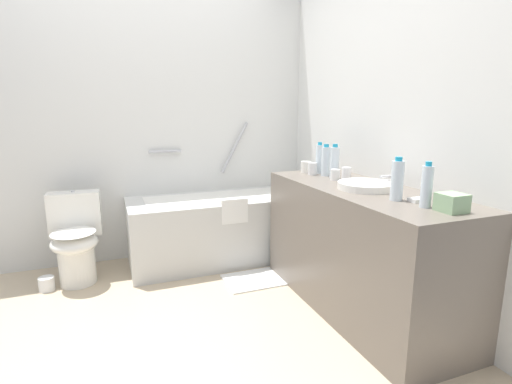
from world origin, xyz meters
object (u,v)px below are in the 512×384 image
water_bottle_2 (397,180)px  bathtub (225,226)px  sink_faucet (392,181)px  drinking_glass_0 (335,175)px  soap_dish (418,200)px  toilet (76,240)px  sink_basin (366,186)px  drinking_glass_3 (346,174)px  drinking_glass_1 (312,169)px  water_bottle_4 (319,159)px  water_bottle_0 (427,186)px  water_bottle_3 (326,161)px  drinking_glass_2 (306,167)px  toilet_paper_roll (47,284)px  water_bottle_1 (335,162)px  bath_mat (259,279)px  tissue_box (452,203)px

water_bottle_2 → bathtub: bearing=108.8°
sink_faucet → drinking_glass_0: bearing=121.3°
soap_dish → toilet: bearing=139.3°
sink_basin → drinking_glass_3: 0.29m
toilet → drinking_glass_1: 1.90m
bathtub → water_bottle_4: bathtub is taller
toilet → water_bottle_0: bearing=48.0°
toilet → water_bottle_3: 2.01m
water_bottle_0 → drinking_glass_2: water_bottle_0 is taller
sink_faucet → water_bottle_2: water_bottle_2 is taller
water_bottle_0 → drinking_glass_3: bearing=86.2°
toilet_paper_roll → drinking_glass_1: bearing=-13.7°
water_bottle_1 → water_bottle_3: 0.12m
drinking_glass_3 → drinking_glass_1: bearing=104.2°
sink_faucet → drinking_glass_3: drinking_glass_3 is taller
toilet → sink_basin: 2.19m
drinking_glass_0 → bathtub: bearing=122.2°
water_bottle_4 → bath_mat: water_bottle_4 is taller
bath_mat → toilet_paper_roll: 1.59m
sink_faucet → bath_mat: bearing=133.8°
water_bottle_2 → drinking_glass_2: bearing=89.9°
water_bottle_1 → drinking_glass_2: 0.32m
water_bottle_3 → drinking_glass_3: bearing=-87.1°
sink_basin → soap_dish: bearing=-82.7°
toilet → water_bottle_2: bearing=50.9°
water_bottle_0 → water_bottle_3: size_ratio=0.99×
water_bottle_1 → drinking_glass_1: 0.22m
water_bottle_0 → drinking_glass_3: size_ratio=2.40×
water_bottle_1 → soap_dish: bearing=-88.8°
sink_faucet → soap_dish: sink_faucet is taller
toilet → water_bottle_4: 1.99m
drinking_glass_0 → bath_mat: drinking_glass_0 is taller
water_bottle_4 → water_bottle_3: bearing=-93.8°
water_bottle_3 → bath_mat: size_ratio=0.44×
toilet → water_bottle_1: 2.05m
sink_basin → water_bottle_3: (0.03, 0.53, 0.09)m
water_bottle_3 → toilet_paper_roll: (-2.02, 0.55, -0.89)m
sink_basin → water_bottle_4: (0.04, 0.64, 0.09)m
water_bottle_1 → drinking_glass_3: 0.15m
bath_mat → sink_basin: bearing=-56.6°
water_bottle_4 → tissue_box: (0.01, -1.25, -0.07)m
bathtub → drinking_glass_2: (0.53, -0.50, 0.57)m
bathtub → bath_mat: 0.63m
water_bottle_2 → drinking_glass_2: (0.00, 1.04, -0.07)m
water_bottle_4 → drinking_glass_3: (0.01, -0.36, -0.07)m
water_bottle_2 → water_bottle_4: water_bottle_4 is taller
bathtub → soap_dish: (0.61, -1.61, 0.53)m
drinking_glass_0 → bath_mat: (-0.45, 0.34, -0.86)m
sink_basin → toilet: bearing=146.3°
toilet → water_bottle_1: size_ratio=2.80×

